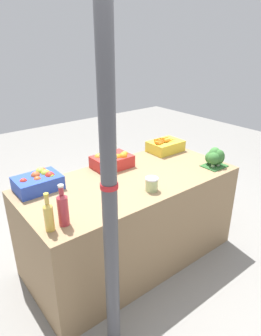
% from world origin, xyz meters
% --- Properties ---
extents(ground_plane, '(10.00, 10.00, 0.00)m').
position_xyz_m(ground_plane, '(0.00, 0.00, 0.00)').
color(ground_plane, gray).
extents(market_table, '(1.93, 0.91, 0.85)m').
position_xyz_m(market_table, '(0.00, 0.00, 0.43)').
color(market_table, '#937551').
rests_on(market_table, ground_plane).
extents(support_pole, '(0.10, 0.10, 2.30)m').
position_xyz_m(support_pole, '(-0.67, -0.67, 1.15)').
color(support_pole, '#4C4C51').
rests_on(support_pole, ground_plane).
extents(apple_crate, '(0.36, 0.26, 0.15)m').
position_xyz_m(apple_crate, '(-0.71, 0.31, 0.92)').
color(apple_crate, '#2847B7').
rests_on(apple_crate, market_table).
extents(orange_crate, '(0.36, 0.26, 0.15)m').
position_xyz_m(orange_crate, '(0.02, 0.31, 0.92)').
color(orange_crate, red).
rests_on(orange_crate, market_table).
extents(carrot_crate, '(0.36, 0.26, 0.15)m').
position_xyz_m(carrot_crate, '(0.72, 0.30, 0.92)').
color(carrot_crate, gold).
rests_on(carrot_crate, market_table).
extents(broccoli_pile, '(0.22, 0.20, 0.18)m').
position_xyz_m(broccoli_pile, '(0.81, -0.28, 0.94)').
color(broccoli_pile, '#2D602D').
rests_on(broccoli_pile, market_table).
extents(juice_bottle_golden, '(0.06, 0.06, 0.27)m').
position_xyz_m(juice_bottle_golden, '(-0.88, -0.28, 0.96)').
color(juice_bottle_golden, gold).
rests_on(juice_bottle_golden, market_table).
extents(juice_bottle_ruby, '(0.07, 0.07, 0.29)m').
position_xyz_m(juice_bottle_ruby, '(-0.78, -0.28, 0.98)').
color(juice_bottle_ruby, '#B2333D').
rests_on(juice_bottle_ruby, market_table).
extents(pickle_jar, '(0.11, 0.11, 0.11)m').
position_xyz_m(pickle_jar, '(-0.01, -0.28, 0.91)').
color(pickle_jar, '#B2C684').
rests_on(pickle_jar, market_table).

